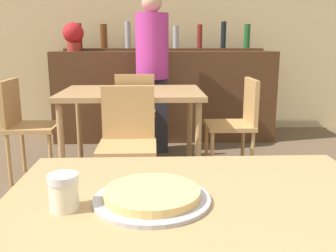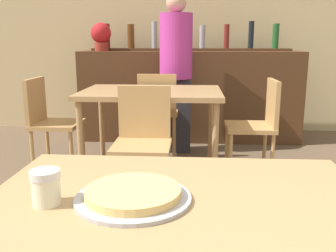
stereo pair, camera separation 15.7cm
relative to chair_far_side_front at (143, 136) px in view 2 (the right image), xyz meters
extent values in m
cube|color=#D1B784|center=(0.31, 2.47, 0.89)|extent=(8.00, 0.05, 2.80)
cube|color=#A87F51|center=(0.31, -1.58, 0.19)|extent=(1.14, 0.88, 0.04)
cylinder|color=#A87F51|center=(-0.20, -1.20, -0.17)|extent=(0.05, 0.05, 0.68)
cube|color=#A87F51|center=(0.00, 0.59, 0.24)|extent=(1.18, 0.83, 0.04)
cylinder|color=#A87F51|center=(-0.53, 0.24, -0.15)|extent=(0.05, 0.05, 0.73)
cylinder|color=#A87F51|center=(0.53, 0.24, -0.15)|extent=(0.05, 0.05, 0.73)
cylinder|color=#A87F51|center=(-0.53, 0.94, -0.15)|extent=(0.05, 0.05, 0.73)
cylinder|color=#A87F51|center=(0.53, 0.94, -0.15)|extent=(0.05, 0.05, 0.73)
cube|color=#4C2D19|center=(0.31, 1.96, 0.02)|extent=(2.60, 0.56, 1.06)
cube|color=#4C2D19|center=(0.31, 2.10, 0.56)|extent=(2.39, 0.24, 0.03)
cylinder|color=maroon|center=(-0.70, 2.10, 0.72)|extent=(0.06, 0.06, 0.29)
cylinder|color=#5B3314|center=(-0.41, 2.10, 0.72)|extent=(0.08, 0.08, 0.28)
cylinder|color=#9999A3|center=(-0.12, 2.10, 0.74)|extent=(0.07, 0.07, 0.31)
cylinder|color=maroon|center=(0.17, 2.10, 0.70)|extent=(0.09, 0.09, 0.24)
cylinder|color=#9999A3|center=(0.46, 2.10, 0.71)|extent=(0.07, 0.07, 0.27)
cylinder|color=maroon|center=(0.75, 2.10, 0.72)|extent=(0.06, 0.06, 0.28)
cylinder|color=black|center=(1.04, 2.10, 0.74)|extent=(0.06, 0.06, 0.32)
cylinder|color=#1E5123|center=(1.33, 2.10, 0.72)|extent=(0.08, 0.08, 0.29)
cube|color=tan|center=(0.00, -0.07, -0.05)|extent=(0.40, 0.40, 0.04)
cube|color=tan|center=(0.00, 0.11, 0.16)|extent=(0.38, 0.04, 0.39)
cylinder|color=tan|center=(-0.17, -0.24, -0.29)|extent=(0.03, 0.03, 0.44)
cylinder|color=tan|center=(0.17, -0.24, -0.29)|extent=(0.03, 0.03, 0.44)
cylinder|color=tan|center=(-0.17, 0.10, -0.29)|extent=(0.03, 0.03, 0.44)
cylinder|color=tan|center=(0.17, 0.10, -0.29)|extent=(0.03, 0.03, 0.44)
cube|color=tan|center=(0.00, 1.25, -0.05)|extent=(0.40, 0.40, 0.04)
cube|color=tan|center=(0.00, 1.07, 0.16)|extent=(0.38, 0.04, 0.39)
cylinder|color=tan|center=(0.17, 1.42, -0.29)|extent=(0.03, 0.03, 0.44)
cylinder|color=tan|center=(-0.17, 1.42, -0.29)|extent=(0.03, 0.03, 0.44)
cylinder|color=tan|center=(0.17, 1.08, -0.29)|extent=(0.03, 0.03, 0.44)
cylinder|color=tan|center=(-0.17, 1.08, -0.29)|extent=(0.03, 0.03, 0.44)
cube|color=tan|center=(-0.84, 0.59, -0.05)|extent=(0.40, 0.40, 0.04)
cube|color=tan|center=(-1.02, 0.59, 0.16)|extent=(0.04, 0.38, 0.39)
cylinder|color=tan|center=(-0.67, 0.42, -0.29)|extent=(0.03, 0.03, 0.44)
cylinder|color=tan|center=(-0.67, 0.76, -0.29)|extent=(0.03, 0.03, 0.44)
cylinder|color=tan|center=(-1.01, 0.42, -0.29)|extent=(0.03, 0.03, 0.44)
cylinder|color=tan|center=(-1.01, 0.76, -0.29)|extent=(0.03, 0.03, 0.44)
cube|color=tan|center=(0.84, 0.59, -0.05)|extent=(0.40, 0.40, 0.04)
cube|color=tan|center=(1.02, 0.59, 0.16)|extent=(0.04, 0.38, 0.39)
cylinder|color=tan|center=(0.67, 0.76, -0.29)|extent=(0.03, 0.03, 0.44)
cylinder|color=tan|center=(0.67, 0.42, -0.29)|extent=(0.03, 0.03, 0.44)
cylinder|color=tan|center=(1.01, 0.76, -0.29)|extent=(0.03, 0.03, 0.44)
cylinder|color=tan|center=(1.01, 0.42, -0.29)|extent=(0.03, 0.03, 0.44)
cylinder|color=#A3A3A8|center=(0.18, -1.56, 0.22)|extent=(0.34, 0.34, 0.01)
cylinder|color=#E0B266|center=(0.18, -1.56, 0.24)|extent=(0.28, 0.28, 0.02)
cylinder|color=beige|center=(-0.06, -1.60, 0.25)|extent=(0.08, 0.08, 0.08)
cylinder|color=silver|center=(-0.06, -1.60, 0.30)|extent=(0.08, 0.08, 0.02)
cube|color=#2D2D38|center=(0.17, 1.38, -0.12)|extent=(0.32, 0.18, 0.79)
cylinder|color=#B2338C|center=(0.17, 1.38, 0.61)|extent=(0.34, 0.34, 0.66)
sphere|color=tan|center=(0.17, 1.38, 1.04)|extent=(0.20, 0.20, 0.20)
cylinder|color=maroon|center=(-0.74, 1.91, 0.60)|extent=(0.16, 0.16, 0.10)
sphere|color=red|center=(-0.74, 1.91, 0.76)|extent=(0.24, 0.24, 0.24)
camera|label=1|loc=(0.19, -2.56, 0.66)|focal=40.00mm
camera|label=2|loc=(0.35, -2.56, 0.66)|focal=40.00mm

